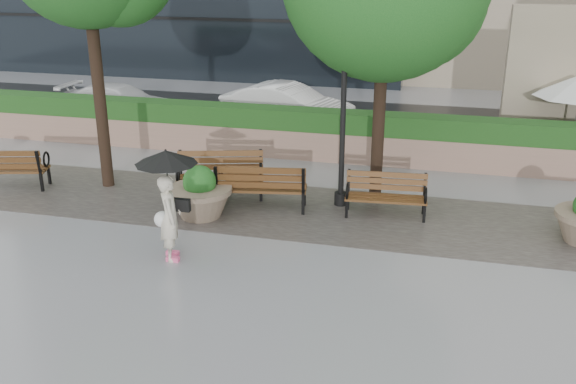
% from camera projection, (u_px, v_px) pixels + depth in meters
% --- Properties ---
extents(ground, '(100.00, 100.00, 0.00)m').
position_uv_depth(ground, '(263.00, 273.00, 11.45)').
color(ground, gray).
rests_on(ground, ground).
extents(cobble_strip, '(28.00, 3.20, 0.01)m').
position_uv_depth(cobble_strip, '(301.00, 211.00, 14.17)').
color(cobble_strip, '#383330').
rests_on(cobble_strip, ground).
extents(hedge_wall, '(24.00, 0.80, 1.35)m').
position_uv_depth(hedge_wall, '(334.00, 136.00, 17.57)').
color(hedge_wall, '#997362').
rests_on(hedge_wall, ground).
extents(asphalt_street, '(40.00, 7.00, 0.00)m').
position_uv_depth(asphalt_street, '(355.00, 124.00, 21.44)').
color(asphalt_street, black).
rests_on(asphalt_street, ground).
extents(bench_0, '(2.01, 1.21, 1.02)m').
position_uv_depth(bench_0, '(8.00, 176.00, 15.47)').
color(bench_0, brown).
rests_on(bench_0, ground).
extents(bench_1, '(2.10, 1.30, 1.06)m').
position_uv_depth(bench_1, '(221.00, 185.00, 14.87)').
color(bench_1, brown).
rests_on(bench_1, ground).
extents(bench_2, '(2.09, 1.12, 1.06)m').
position_uv_depth(bench_2, '(261.00, 196.00, 14.19)').
color(bench_2, brown).
rests_on(bench_2, ground).
extents(bench_3, '(1.78, 0.84, 0.93)m').
position_uv_depth(bench_3, '(385.00, 204.00, 13.82)').
color(bench_3, brown).
rests_on(bench_3, ground).
extents(planter_left, '(1.37, 1.37, 1.15)m').
position_uv_depth(planter_left, '(200.00, 197.00, 13.74)').
color(planter_left, '#7F6B56').
rests_on(planter_left, ground).
extents(lamppost, '(0.28, 0.28, 4.03)m').
position_uv_depth(lamppost, '(343.00, 129.00, 13.91)').
color(lamppost, black).
rests_on(lamppost, ground).
extents(car_left, '(4.14, 1.71, 1.20)m').
position_uv_depth(car_left, '(120.00, 102.00, 21.80)').
color(car_left, white).
rests_on(car_left, ground).
extents(car_right, '(4.56, 2.36, 1.43)m').
position_uv_depth(car_right, '(288.00, 107.00, 20.64)').
color(car_right, white).
rests_on(car_right, ground).
extents(pedestrian, '(1.13, 1.13, 2.08)m').
position_uv_depth(pedestrian, '(168.00, 194.00, 11.58)').
color(pedestrian, beige).
rests_on(pedestrian, ground).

